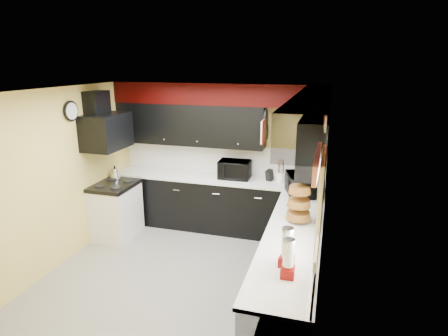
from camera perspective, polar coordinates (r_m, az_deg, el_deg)
name	(u,v)px	position (r m, az deg, el deg)	size (l,w,h in m)	color
ground	(184,272)	(5.46, -6.12, -15.45)	(3.60, 3.60, 0.00)	gray
wall_back	(221,155)	(6.55, -0.51, 1.95)	(3.60, 0.06, 2.50)	#E0C666
wall_right	(323,201)	(4.57, 14.85, -4.89)	(0.06, 3.60, 2.50)	#E0C666
wall_left	(65,176)	(5.84, -23.09, -1.11)	(0.06, 3.60, 2.50)	#E0C666
ceiling	(178,90)	(4.68, -7.04, 11.73)	(3.60, 3.60, 0.06)	white
cab_back	(216,204)	(6.52, -1.26, -5.50)	(3.60, 0.60, 0.90)	black
cab_right	(291,270)	(4.66, 10.19, -15.12)	(0.60, 3.00, 0.90)	black
counter_back	(216,178)	(6.37, -1.28, -1.56)	(3.62, 0.64, 0.04)	white
counter_right	(293,234)	(4.44, 10.49, -9.90)	(0.64, 3.02, 0.04)	white
splash_back	(221,159)	(6.56, -0.54, 1.42)	(3.60, 0.02, 0.50)	white
splash_right	(322,206)	(4.59, 14.67, -5.58)	(0.02, 3.60, 0.50)	white
upper_back	(190,124)	(6.44, -5.27, 6.63)	(2.60, 0.35, 0.70)	black
upper_right	(315,140)	(5.30, 13.70, 4.22)	(0.35, 1.80, 0.70)	black
soffit_back	(217,94)	(6.21, -1.02, 11.23)	(3.60, 0.36, 0.35)	black
soffit_right	(312,111)	(4.15, 13.31, 8.47)	(0.36, 3.24, 0.35)	black
stove	(116,212)	(6.50, -16.10, -6.42)	(0.60, 0.75, 0.86)	white
cooktop	(114,185)	(6.35, -16.42, -2.57)	(0.62, 0.77, 0.06)	black
hood	(107,131)	(6.16, -17.46, 5.35)	(0.50, 0.78, 0.55)	black
hood_duct	(97,104)	(6.17, -18.81, 9.21)	(0.24, 0.40, 0.40)	black
window	(320,204)	(3.62, 14.47, -5.34)	(0.03, 0.86, 0.96)	white
valance	(317,162)	(3.50, 14.02, 0.84)	(0.04, 0.88, 0.20)	red
pan_top	(266,116)	(5.98, 6.38, 7.83)	(0.03, 0.22, 0.40)	black
pan_mid	(264,133)	(5.90, 6.09, 5.26)	(0.03, 0.28, 0.46)	black
pan_low	(267,132)	(6.16, 6.51, 5.41)	(0.03, 0.24, 0.42)	black
cut_board	(263,132)	(5.77, 5.98, 5.53)	(0.03, 0.26, 0.35)	white
baskets	(299,203)	(4.65, 11.35, -5.21)	(0.27, 0.27, 0.50)	brown
clock	(71,111)	(5.83, -22.29, 8.03)	(0.03, 0.30, 0.30)	black
deco_plate	(326,121)	(3.98, 15.27, 6.95)	(0.03, 0.24, 0.24)	white
toaster_oven	(234,170)	(6.26, 1.60, -0.23)	(0.52, 0.43, 0.30)	black
microwave	(301,184)	(5.62, 11.60, -2.45)	(0.55, 0.37, 0.31)	black
utensil_crock	(281,178)	(6.14, 8.64, -1.46)	(0.15, 0.15, 0.16)	white
knife_block	(269,175)	(6.18, 6.94, -1.12)	(0.09, 0.12, 0.19)	black
kettle	(115,173)	(6.63, -16.29, -0.75)	(0.18, 0.18, 0.17)	#A9A8AD
dispenser_a	(287,249)	(3.67, 9.58, -12.07)	(0.13, 0.13, 0.37)	#62010B
dispenser_b	(288,260)	(3.52, 9.76, -13.70)	(0.12, 0.12, 0.34)	maroon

